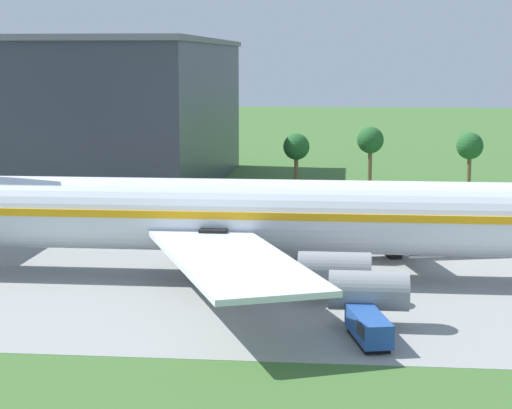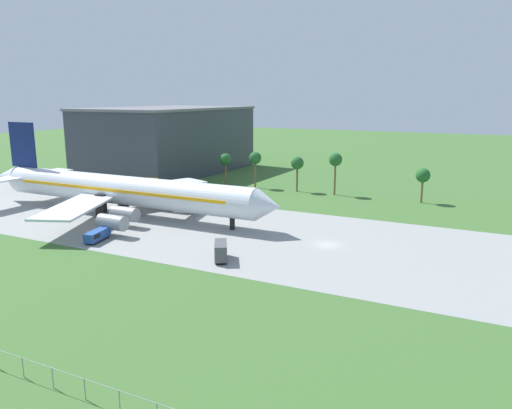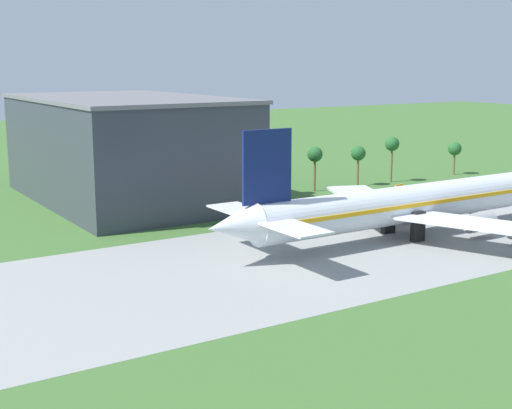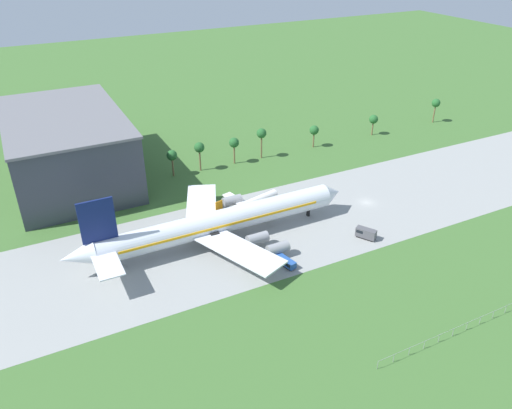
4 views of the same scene
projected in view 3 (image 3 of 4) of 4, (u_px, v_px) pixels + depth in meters
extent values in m
cylinder|color=silver|center=(418.00, 203.00, 124.54)|extent=(67.15, 6.55, 6.55)
cone|color=silver|center=(233.00, 226.00, 104.56)|extent=(8.18, 6.22, 6.22)
cube|color=#EFA314|center=(418.00, 200.00, 124.44)|extent=(57.07, 6.68, 0.65)
cube|color=navy|center=(267.00, 167.00, 106.12)|extent=(8.51, 0.50, 11.13)
cube|color=silver|center=(265.00, 218.00, 107.49)|extent=(5.89, 26.19, 0.30)
cube|color=silver|center=(472.00, 223.00, 113.87)|extent=(17.42, 26.77, 0.44)
cube|color=silver|center=(366.00, 198.00, 134.89)|extent=(17.42, 26.77, 0.44)
cylinder|color=gray|center=(480.00, 223.00, 122.44)|extent=(5.89, 2.95, 2.95)
cylinder|color=gray|center=(414.00, 208.00, 135.43)|extent=(5.89, 2.95, 2.95)
cylinder|color=gray|center=(400.00, 201.00, 142.23)|extent=(5.89, 2.95, 2.95)
cube|color=black|center=(418.00, 227.00, 120.42)|extent=(2.40, 1.20, 5.08)
cube|color=black|center=(388.00, 219.00, 126.37)|extent=(2.40, 1.20, 5.08)
cylinder|color=white|center=(426.00, 203.00, 140.24)|extent=(22.91, 8.20, 2.67)
cube|color=orange|center=(399.00, 194.00, 132.24)|extent=(2.39, 0.82, 3.74)
cube|color=white|center=(426.00, 205.00, 140.29)|extent=(8.16, 20.82, 0.24)
cube|color=black|center=(426.00, 210.00, 140.49)|extent=(1.75, 2.63, 2.54)
cube|color=#333842|center=(125.00, 150.00, 155.94)|extent=(36.00, 60.00, 21.79)
cube|color=slate|center=(124.00, 98.00, 153.73)|extent=(36.72, 61.20, 0.80)
cylinder|color=brown|center=(358.00, 171.00, 174.29)|extent=(0.56, 0.56, 7.50)
sphere|color=#235B28|center=(358.00, 153.00, 173.43)|extent=(3.60, 3.60, 3.60)
cylinder|color=brown|center=(280.00, 180.00, 162.06)|extent=(0.56, 0.56, 7.18)
sphere|color=#235B28|center=(280.00, 162.00, 161.24)|extent=(3.60, 3.60, 3.60)
cylinder|color=brown|center=(454.00, 163.00, 192.30)|extent=(0.56, 0.56, 6.42)
sphere|color=#235B28|center=(455.00, 149.00, 191.56)|extent=(3.60, 3.60, 3.60)
cylinder|color=brown|center=(315.00, 174.00, 167.24)|extent=(0.56, 0.56, 8.16)
sphere|color=#235B28|center=(315.00, 154.00, 166.32)|extent=(3.60, 3.60, 3.60)
cylinder|color=brown|center=(391.00, 164.00, 179.97)|extent=(0.56, 0.56, 9.11)
sphere|color=#235B28|center=(392.00, 144.00, 178.96)|extent=(3.60, 3.60, 3.60)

